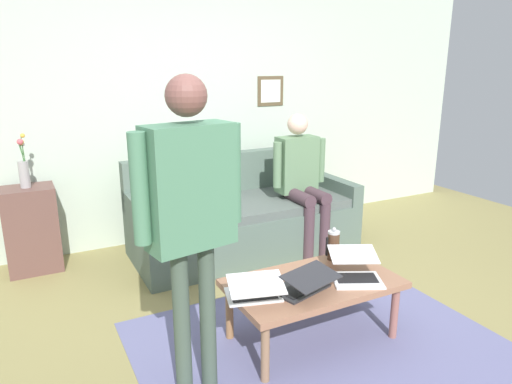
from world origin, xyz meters
TOP-DOWN VIEW (x-y plane):
  - ground_plane at (0.00, 0.00)m, footprint 7.68×7.68m
  - area_rug at (-0.02, 0.14)m, footprint 2.22×1.71m
  - back_wall at (-0.00, -2.20)m, footprint 7.04×0.11m
  - couch at (-0.28, -1.51)m, footprint 2.05×0.91m
  - coffee_table at (-0.02, 0.04)m, footprint 1.07×0.61m
  - laptop_left at (-0.29, 0.13)m, footprint 0.43×0.47m
  - laptop_center at (0.10, 0.13)m, footprint 0.41×0.39m
  - laptop_right at (0.41, 0.07)m, footprint 0.39×0.38m
  - french_press at (-0.33, -0.17)m, footprint 0.10×0.08m
  - side_shelf at (1.50, -1.92)m, footprint 0.42×0.32m
  - flower_vase at (1.50, -1.91)m, footprint 0.08×0.09m
  - person_standing at (0.81, 0.19)m, footprint 0.59×0.26m
  - person_seated at (-0.78, -1.29)m, footprint 0.55×0.51m

SIDE VIEW (x-z plane):
  - ground_plane at x=0.00m, z-range 0.00..0.00m
  - area_rug at x=-0.02m, z-range 0.00..0.01m
  - couch at x=-0.28m, z-range -0.14..0.74m
  - coffee_table at x=-0.02m, z-range 0.16..0.56m
  - side_shelf at x=1.50m, z-range 0.00..0.73m
  - laptop_center at x=0.10m, z-range 0.38..0.52m
  - laptop_right at x=0.41m, z-range 0.38..0.52m
  - laptop_left at x=-0.29m, z-range 0.38..0.53m
  - french_press at x=-0.33m, z-range 0.39..0.63m
  - person_seated at x=-0.78m, z-range 0.09..1.37m
  - flower_vase at x=1.50m, z-range 0.67..1.12m
  - person_standing at x=0.81m, z-range 0.24..1.92m
  - back_wall at x=0.00m, z-range 0.00..2.70m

